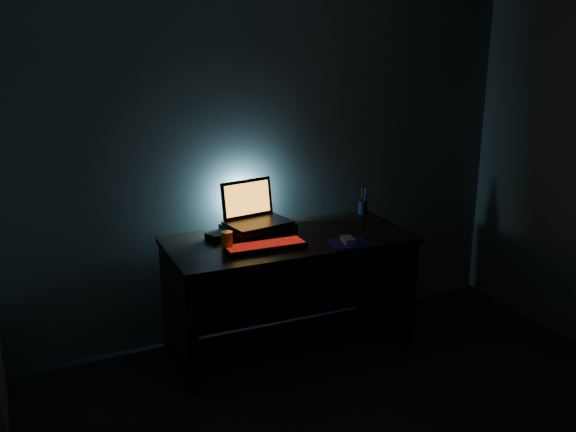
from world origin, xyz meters
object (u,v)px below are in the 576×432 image
(laptop, at_px, (254,213))
(juice_glass, at_px, (227,241))
(keyboard, at_px, (265,246))
(router, at_px, (219,236))
(pen_cup, at_px, (363,207))
(mouse, at_px, (348,240))

(laptop, bearing_deg, juice_glass, -144.65)
(laptop, distance_m, keyboard, 0.36)
(router, bearing_deg, laptop, -2.73)
(pen_cup, height_order, juice_glass, juice_glass)
(laptop, xyz_separation_m, keyboard, (-0.06, -0.33, -0.11))
(mouse, bearing_deg, juice_glass, 175.97)
(pen_cup, relative_size, juice_glass, 0.81)
(keyboard, xyz_separation_m, router, (-0.20, 0.26, 0.01))
(mouse, distance_m, juice_glass, 0.73)
(mouse, xyz_separation_m, juice_glass, (-0.71, 0.16, 0.04))
(juice_glass, bearing_deg, pen_cup, 17.99)
(juice_glass, height_order, router, juice_glass)
(laptop, xyz_separation_m, mouse, (0.43, -0.45, -0.10))
(laptop, distance_m, pen_cup, 0.84)
(keyboard, relative_size, juice_glass, 4.20)
(mouse, bearing_deg, pen_cup, 61.19)
(laptop, bearing_deg, router, -174.85)
(laptop, distance_m, mouse, 0.63)
(mouse, bearing_deg, router, 160.34)
(keyboard, height_order, juice_glass, juice_glass)
(keyboard, bearing_deg, juice_glass, 167.82)
(keyboard, distance_m, juice_glass, 0.23)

